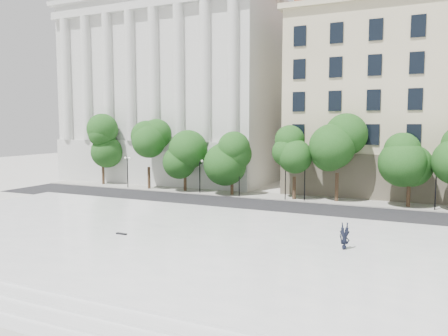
# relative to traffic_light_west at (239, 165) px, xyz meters

# --- Properties ---
(ground) EXTENTS (160.00, 160.00, 0.00)m
(ground) POSITION_rel_traffic_light_west_xyz_m (1.70, -22.30, -3.69)
(ground) COLOR #B1AFA7
(ground) RESTS_ON ground
(plaza) EXTENTS (44.00, 22.00, 0.45)m
(plaza) POSITION_rel_traffic_light_west_xyz_m (1.70, -19.30, -3.46)
(plaza) COLOR white
(plaza) RESTS_ON ground
(street) EXTENTS (60.00, 8.00, 0.02)m
(street) POSITION_rel_traffic_light_west_xyz_m (1.70, -4.30, -3.68)
(street) COLOR black
(street) RESTS_ON ground
(far_sidewalk) EXTENTS (60.00, 4.00, 0.12)m
(far_sidewalk) POSITION_rel_traffic_light_west_xyz_m (1.70, 1.70, -3.63)
(far_sidewalk) COLOR #99968D
(far_sidewalk) RESTS_ON ground
(building_west) EXTENTS (31.50, 27.65, 25.60)m
(building_west) POSITION_rel_traffic_light_west_xyz_m (-15.30, 16.27, 9.20)
(building_west) COLOR beige
(building_west) RESTS_ON ground
(traffic_light_west) EXTENTS (0.60, 1.75, 4.19)m
(traffic_light_west) POSITION_rel_traffic_light_west_xyz_m (0.00, 0.00, 0.00)
(traffic_light_west) COLOR black
(traffic_light_west) RESTS_ON ground
(traffic_light_east) EXTENTS (1.02, 1.70, 4.18)m
(traffic_light_east) POSITION_rel_traffic_light_west_xyz_m (5.35, 0.00, -0.01)
(traffic_light_east) COLOR black
(traffic_light_east) RESTS_ON ground
(person_lying) EXTENTS (0.99, 1.77, 0.46)m
(person_lying) POSITION_rel_traffic_light_west_xyz_m (14.45, -17.78, -3.01)
(person_lying) COLOR black
(person_lying) RESTS_ON plaza
(skateboard) EXTENTS (0.86, 0.25, 0.09)m
(skateboard) POSITION_rel_traffic_light_west_xyz_m (-0.42, -20.53, -3.19)
(skateboard) COLOR black
(skateboard) RESTS_ON plaza
(plaza_steps) EXTENTS (44.00, 3.00, 0.30)m
(plaza_steps) POSITION_rel_traffic_light_west_xyz_m (1.70, -31.20, -3.57)
(plaza_steps) COLOR white
(plaza_steps) RESTS_ON ground
(street_trees) EXTENTS (46.47, 5.06, 8.07)m
(street_trees) POSITION_rel_traffic_light_west_xyz_m (2.19, 1.03, 1.26)
(street_trees) COLOR #382619
(street_trees) RESTS_ON ground
(lamp_posts) EXTENTS (36.28, 0.28, 4.52)m
(lamp_posts) POSITION_rel_traffic_light_west_xyz_m (1.92, 0.30, -0.75)
(lamp_posts) COLOR black
(lamp_posts) RESTS_ON ground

